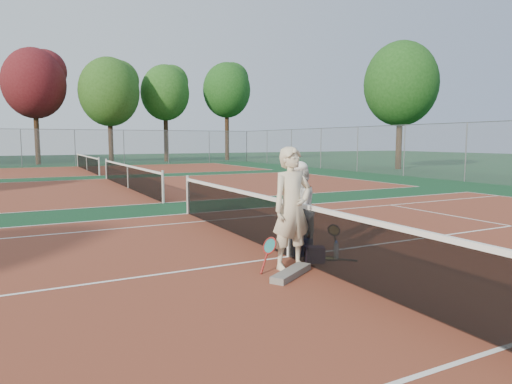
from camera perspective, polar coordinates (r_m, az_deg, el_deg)
ground at (r=8.33m, az=4.10°, el=-8.08°), size 130.00×130.00×0.00m
court_main at (r=8.33m, az=4.10°, el=-8.06°), size 23.77×10.97×0.01m
court_far_a at (r=20.90m, az=-15.68°, el=0.49°), size 23.77×10.97×0.01m
court_far_b at (r=34.18m, az=-20.36°, el=2.56°), size 23.77×10.97×0.01m
net_main at (r=8.21m, az=4.13°, el=-4.64°), size 0.10×10.98×1.02m
net_far_a at (r=20.85m, az=-15.72°, el=1.87°), size 0.10×10.98×1.02m
net_far_b at (r=34.16m, az=-20.39°, el=3.40°), size 0.10×10.98×1.02m
fence_back at (r=41.08m, az=-21.68°, el=5.18°), size 32.00×0.06×3.00m
fence_right at (r=24.39m, az=28.65°, el=4.29°), size 0.06×54.50×3.00m
player_a at (r=7.40m, az=4.51°, el=-2.06°), size 0.75×0.52×1.99m
player_b at (r=8.68m, az=5.35°, el=-1.98°), size 1.01×0.96×1.64m
racket_red at (r=7.38m, az=1.71°, el=-7.83°), size 0.41×0.38×0.53m
racket_black_held at (r=8.77m, az=9.70°, el=-5.66°), size 0.44×0.43×0.52m
racket_spare at (r=8.23m, az=9.28°, el=-8.22°), size 0.61×0.62×0.03m
sports_bag_navy at (r=8.47m, az=5.65°, el=-6.84°), size 0.42×0.34×0.29m
sports_bag_purple at (r=7.98m, az=7.34°, el=-7.76°), size 0.40×0.36×0.27m
net_cover_canvas at (r=7.16m, az=4.43°, el=-10.08°), size 0.96×0.72×0.10m
water_bottle at (r=8.20m, az=9.98°, el=-7.31°), size 0.09×0.09×0.30m
tree_back_maroon at (r=44.78m, az=-25.99°, el=12.08°), size 5.27×5.27×10.03m
tree_back_3 at (r=44.17m, az=-17.89°, el=11.80°), size 5.38×5.38×9.55m
tree_back_4 at (r=47.04m, az=-11.30°, el=12.04°), size 4.77×4.77×9.54m
tree_back_5 at (r=49.37m, az=-3.69°, el=12.54°), size 5.02×5.02×10.25m
tree_right_1 at (r=35.33m, az=17.67°, el=12.73°), size 5.27×5.27×9.19m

